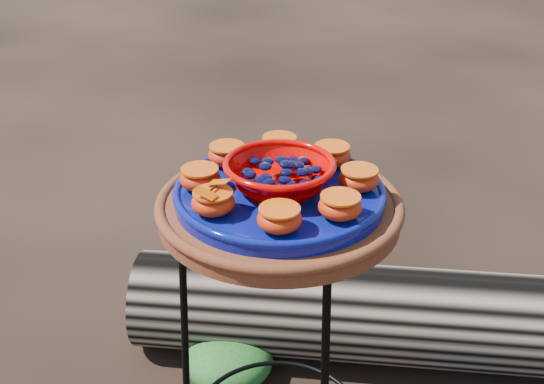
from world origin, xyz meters
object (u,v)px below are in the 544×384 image
Objects in this scene: cobalt_plate at (279,195)px; plant_stand at (278,356)px; red_bowl at (279,176)px; terracotta_saucer at (279,210)px; driftwood_log at (397,316)px.

plant_stand is at bearing 0.00° from cobalt_plate.
plant_stand is 1.75× the size of cobalt_plate.
red_bowl is at bearing 0.00° from plant_stand.
plant_stand is at bearing 0.00° from terracotta_saucer.
terracotta_saucer is at bearing 0.00° from red_bowl.
cobalt_plate is at bearing 0.00° from plant_stand.
red_bowl reaches higher than cobalt_plate.
red_bowl is at bearing 0.00° from terracotta_saucer.
plant_stand is 0.57m from driftwood_log.
cobalt_plate is at bearing 0.00° from red_bowl.
terracotta_saucer is 0.07m from red_bowl.
plant_stand is 0.37m from terracotta_saucer.
plant_stand is at bearing -95.34° from driftwood_log.
red_bowl is at bearing -95.34° from driftwood_log.
cobalt_plate is at bearing 0.00° from terracotta_saucer.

